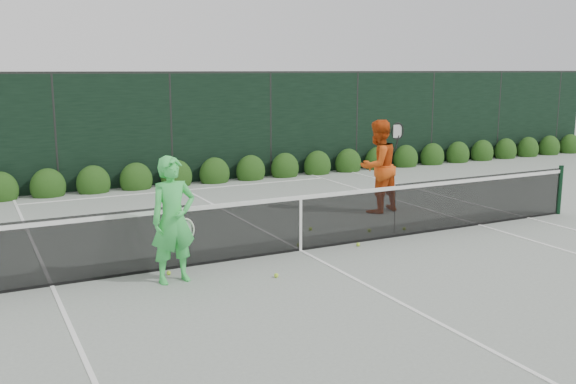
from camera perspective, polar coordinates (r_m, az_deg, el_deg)
name	(u,v)px	position (r m, az deg, el deg)	size (l,w,h in m)	color
ground	(300,251)	(11.24, 1.11, -5.23)	(80.00, 80.00, 0.00)	gray
tennis_net	(299,221)	(11.09, 1.01, -2.61)	(12.90, 0.10, 1.07)	#11331D
player_woman	(173,220)	(9.56, -10.17, -2.45)	(0.73, 0.52, 1.89)	#3ED457
player_man	(378,166)	(14.19, 8.00, 2.28)	(1.14, 0.97, 2.04)	#D94C12
court_lines	(300,250)	(11.24, 1.11, -5.20)	(11.03, 23.83, 0.01)	white
windscreen_fence	(397,191)	(8.65, 9.63, 0.05)	(32.00, 21.07, 3.06)	black
hedge_row	(176,177)	(17.67, -9.88, 1.32)	(31.66, 0.65, 0.94)	#17370F
tennis_balls	(318,245)	(11.49, 2.67, -4.70)	(5.00, 2.37, 0.07)	#B7E933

